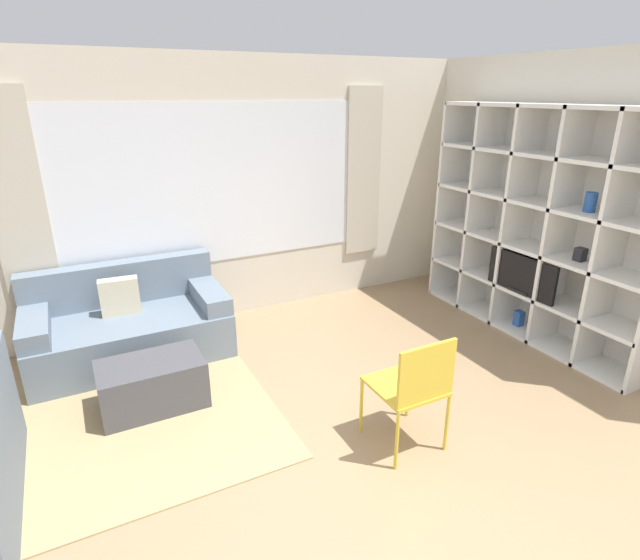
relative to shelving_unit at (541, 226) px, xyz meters
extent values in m
plane|color=#9E7F5B|center=(-2.70, -1.55, -1.11)|extent=(16.00, 16.00, 0.00)
cube|color=beige|center=(-2.70, 1.82, 0.24)|extent=(6.97, 0.07, 2.70)
cube|color=white|center=(-2.70, 1.78, 0.34)|extent=(3.17, 0.01, 1.60)
cube|color=beige|center=(-4.45, 1.76, 0.34)|extent=(0.44, 0.03, 1.90)
cube|color=beige|center=(-0.94, 1.76, 0.34)|extent=(0.44, 0.03, 1.90)
cube|color=beige|center=(0.22, 0.12, 0.24)|extent=(0.07, 4.53, 2.70)
cube|color=tan|center=(-4.20, 0.26, -1.10)|extent=(2.68, 2.03, 0.01)
cube|color=silver|center=(0.18, 0.00, 0.01)|extent=(0.02, 2.49, 2.24)
cube|color=white|center=(-0.03, -0.74, 0.01)|extent=(0.44, 0.04, 2.24)
cube|color=white|center=(-0.03, -0.25, 0.01)|extent=(0.44, 0.04, 2.24)
cube|color=white|center=(-0.03, 0.25, 0.01)|extent=(0.44, 0.04, 2.24)
cube|color=white|center=(-0.03, 0.75, 0.01)|extent=(0.44, 0.04, 2.24)
cube|color=white|center=(-0.03, 1.25, 0.01)|extent=(0.44, 0.04, 2.24)
cube|color=white|center=(-0.03, 0.00, -1.09)|extent=(0.44, 2.49, 0.04)
cube|color=white|center=(-0.03, 0.00, -0.66)|extent=(0.44, 2.49, 0.04)
cube|color=white|center=(-0.03, 0.00, -0.21)|extent=(0.44, 2.49, 0.04)
cube|color=white|center=(-0.03, 0.00, 0.23)|extent=(0.44, 2.49, 0.04)
cube|color=white|center=(-0.03, 0.00, 0.68)|extent=(0.44, 2.49, 0.04)
cube|color=white|center=(-0.03, 0.00, 1.11)|extent=(0.44, 2.49, 0.04)
cube|color=black|center=(-0.21, -0.04, -0.45)|extent=(0.04, 0.80, 0.38)
cube|color=black|center=(-0.19, -0.04, -0.63)|extent=(0.10, 0.24, 0.03)
cylinder|color=#2856A8|center=(-0.06, -0.50, 0.34)|extent=(0.10, 0.10, 0.17)
cube|color=#232328|center=(-0.06, -0.50, -0.13)|extent=(0.08, 0.08, 0.12)
cube|color=#2856A8|center=(-0.06, 0.04, -0.99)|extent=(0.08, 0.08, 0.16)
cube|color=slate|center=(-3.74, 1.26, -0.90)|extent=(1.73, 0.92, 0.42)
cube|color=slate|center=(-3.74, 1.63, -0.48)|extent=(1.73, 0.18, 0.41)
cube|color=slate|center=(-4.49, 1.26, -0.61)|extent=(0.24, 0.86, 0.16)
cube|color=slate|center=(-3.00, 1.26, -0.61)|extent=(0.24, 0.86, 0.16)
cube|color=beige|center=(-3.78, 1.35, -0.52)|extent=(0.35, 0.15, 0.34)
cube|color=#47474C|center=(-3.71, 0.36, -0.91)|extent=(0.79, 0.47, 0.40)
cylinder|color=gold|center=(-2.01, -0.66, -0.89)|extent=(0.02, 0.02, 0.44)
cylinder|color=gold|center=(-2.43, -0.66, -0.89)|extent=(0.02, 0.02, 0.44)
cylinder|color=gold|center=(-2.01, -1.09, -0.89)|extent=(0.02, 0.02, 0.44)
cylinder|color=gold|center=(-2.43, -1.09, -0.89)|extent=(0.02, 0.02, 0.44)
cube|color=gold|center=(-2.22, -0.87, -0.66)|extent=(0.44, 0.46, 0.02)
cube|color=gold|center=(-2.22, -1.08, -0.44)|extent=(0.44, 0.02, 0.40)
camera|label=1|loc=(-4.08, -3.21, 1.23)|focal=28.00mm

